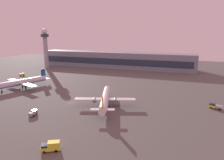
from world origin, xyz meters
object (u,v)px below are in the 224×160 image
object	(u,v)px
control_tower	(45,46)
airplane_far_stand	(105,99)
airplane_near_gate	(21,83)
catering_truck	(51,146)
baggage_tractor	(22,74)
maintenance_van	(33,113)
fuel_truck	(216,106)

from	to	relation	value
control_tower	airplane_far_stand	distance (m)	137.91
control_tower	airplane_near_gate	xyz separation A→B (m)	(38.50, -77.68, -19.26)
catering_truck	baggage_tractor	size ratio (longest dim) A/B	1.33
catering_truck	maintenance_van	world-z (taller)	catering_truck
control_tower	airplane_far_stand	world-z (taller)	control_tower
control_tower	baggage_tractor	xyz separation A→B (m)	(7.70, -43.81, -22.15)
airplane_near_gate	fuel_truck	world-z (taller)	airplane_near_gate
control_tower	baggage_tractor	world-z (taller)	control_tower
airplane_near_gate	catering_truck	distance (m)	85.07
control_tower	catering_truck	bearing A→B (deg)	-52.35
maintenance_van	fuel_truck	bearing A→B (deg)	18.05
airplane_near_gate	catering_truck	world-z (taller)	airplane_near_gate
airplane_near_gate	airplane_far_stand	bearing A→B (deg)	-170.34
airplane_near_gate	maintenance_van	xyz separation A→B (m)	(39.52, -34.63, -2.89)
baggage_tractor	maintenance_van	world-z (taller)	same
airplane_far_stand	catering_truck	distance (m)	43.91
catering_truck	airplane_far_stand	bearing A→B (deg)	-29.36
fuel_truck	catering_truck	xyz separation A→B (m)	(-52.11, -57.95, 0.21)
control_tower	catering_truck	xyz separation A→B (m)	(102.83, -133.29, -21.75)
control_tower	airplane_far_stand	size ratio (longest dim) A/B	1.07
airplane_near_gate	maintenance_van	world-z (taller)	airplane_near_gate
airplane_near_gate	maintenance_van	bearing A→B (deg)	158.74
airplane_near_gate	catering_truck	xyz separation A→B (m)	(64.33, -55.62, -2.49)
fuel_truck	baggage_tractor	world-z (taller)	fuel_truck
airplane_near_gate	fuel_truck	xyz separation A→B (m)	(116.44, 2.34, -2.70)
airplane_far_stand	airplane_near_gate	world-z (taller)	airplane_near_gate
control_tower	maintenance_van	world-z (taller)	control_tower
airplane_far_stand	baggage_tractor	size ratio (longest dim) A/B	8.32
airplane_near_gate	fuel_truck	size ratio (longest dim) A/B	6.15
fuel_truck	catering_truck	world-z (taller)	catering_truck
control_tower	fuel_truck	size ratio (longest dim) A/B	6.15
airplane_far_stand	maintenance_van	xyz separation A→B (m)	(-25.12, -22.86, -2.60)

